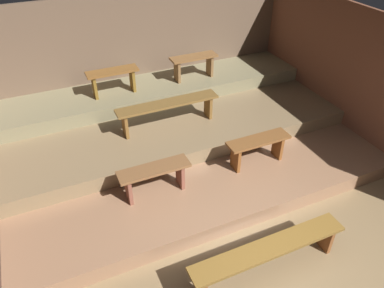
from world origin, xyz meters
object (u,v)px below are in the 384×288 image
Objects in this scene: bench_lower_right at (258,146)px; bench_upper_right at (194,62)px; bench_upper_left at (113,77)px; bench_middle_center at (168,107)px; bench_floor_center at (269,252)px; bench_lower_left at (154,175)px.

bench_lower_right is 1.11× the size of bench_upper_right.
bench_upper_left reaches higher than bench_lower_right.
bench_middle_center reaches higher than bench_lower_right.
bench_floor_center is 2.19× the size of bench_upper_right.
bench_lower_left is 1.67m from bench_lower_right.
bench_middle_center is at bearing 129.51° from bench_lower_right.
bench_lower_left is (-0.82, 1.60, 0.21)m from bench_floor_center.
bench_lower_right is 2.81m from bench_upper_left.
bench_floor_center is 3.99m from bench_upper_left.
bench_floor_center is at bearing -62.83° from bench_lower_left.
bench_lower_left is 0.58× the size of bench_middle_center.
bench_upper_left is 1.56m from bench_upper_right.
bench_lower_left is 1.11× the size of bench_upper_right.
bench_upper_right is at bearing 78.37° from bench_floor_center.
bench_lower_right is 1.11× the size of bench_upper_left.
bench_upper_right reaches higher than bench_middle_center.
bench_upper_left is (0.05, 2.25, 0.48)m from bench_lower_left.
bench_floor_center is 1.97× the size of bench_lower_left.
bench_lower_left reaches higher than bench_floor_center.
bench_middle_center is at bearing 92.97° from bench_floor_center.
bench_middle_center is (-0.99, 1.21, 0.27)m from bench_lower_right.
bench_middle_center is 1.90× the size of bench_upper_left.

